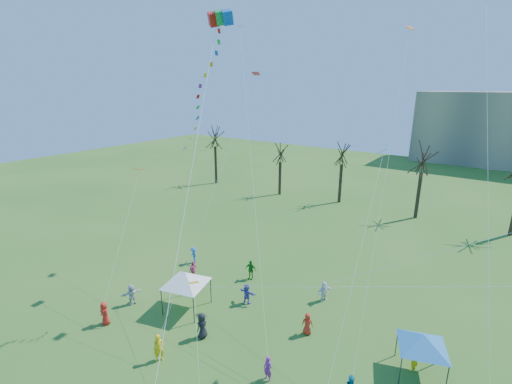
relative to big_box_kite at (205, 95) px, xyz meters
The scene contains 6 objects.
bare_tree_row 30.34m from the big_box_kite, 72.73° to the left, with size 69.08×7.97×10.39m.
big_box_kite is the anchor object (origin of this frame).
canopy_tent_white 13.31m from the big_box_kite, 102.65° to the right, with size 3.93×3.93×3.05m.
canopy_tent_blue 20.26m from the big_box_kite, ahead, with size 3.44×3.44×2.73m.
festival_crowd 16.64m from the big_box_kite, 20.58° to the right, with size 26.32×15.17×1.86m.
small_kites_aloft 8.78m from the big_box_kite, 15.62° to the left, with size 28.55×21.08×31.89m.
Camera 1 is at (9.53, -9.36, 16.28)m, focal length 25.00 mm.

